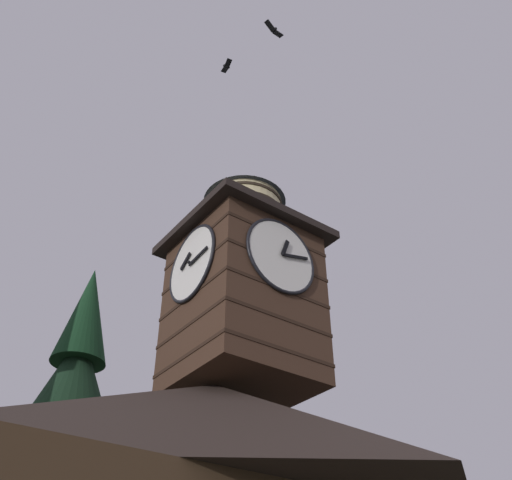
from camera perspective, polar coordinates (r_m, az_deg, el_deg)
name	(u,v)px	position (r m, az deg, el deg)	size (l,w,h in m)	color
clock_tower	(243,285)	(17.84, -1.22, -4.30)	(4.20, 4.20, 7.67)	#422B1E
flying_bird_high	(226,66)	(23.47, -2.83, 16.15)	(0.32, 0.69, 0.15)	black
flying_bird_low	(274,30)	(17.82, 1.72, 19.33)	(0.70, 0.29, 0.15)	black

